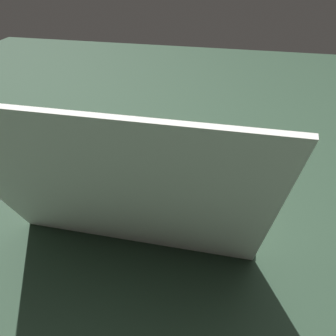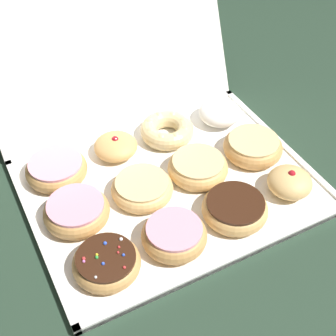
{
  "view_description": "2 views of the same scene",
  "coord_description": "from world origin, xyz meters",
  "px_view_note": "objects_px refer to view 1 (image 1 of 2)",
  "views": [
    {
      "loc": [
        -0.17,
        0.67,
        0.55
      ],
      "look_at": [
        -0.03,
        -0.05,
        0.03
      ],
      "focal_mm": 32.99,
      "sensor_mm": 36.0,
      "label": 1
    },
    {
      "loc": [
        -0.3,
        -0.57,
        0.67
      ],
      "look_at": [
        -0.01,
        0.0,
        0.06
      ],
      "focal_mm": 51.58,
      "sensor_mm": 36.0,
      "label": 2
    }
  ],
  "objects_px": {
    "chocolate_frosted_donut_2": "(145,151)",
    "jelly_filled_donut_3": "(107,146)",
    "sprinkle_donut_0": "(223,160)",
    "donut_box": "(156,183)",
    "jelly_filled_donut_9": "(166,210)",
    "pink_frosted_donut_4": "(223,185)",
    "glazed_ring_donut_6": "(135,174)",
    "pink_frosted_donut_1": "(184,154)",
    "glazed_ring_donut_5": "(177,178)",
    "cruller_donut_10": "(121,204)",
    "powdered_filled_donut_11": "(74,194)",
    "glazed_ring_donut_7": "(92,168)",
    "pink_frosted_donut_8": "(219,215)"
  },
  "relations": [
    {
      "from": "jelly_filled_donut_9",
      "to": "sprinkle_donut_0",
      "type": "bearing_deg",
      "value": -116.09
    },
    {
      "from": "glazed_ring_donut_5",
      "to": "powdered_filled_donut_11",
      "type": "height_order",
      "value": "powdered_filled_donut_11"
    },
    {
      "from": "jelly_filled_donut_9",
      "to": "cruller_donut_10",
      "type": "relative_size",
      "value": 0.77
    },
    {
      "from": "jelly_filled_donut_3",
      "to": "glazed_ring_donut_6",
      "type": "distance_m",
      "value": 0.18
    },
    {
      "from": "donut_box",
      "to": "pink_frosted_donut_4",
      "type": "distance_m",
      "value": 0.19
    },
    {
      "from": "sprinkle_donut_0",
      "to": "glazed_ring_donut_7",
      "type": "bearing_deg",
      "value": 18.67
    },
    {
      "from": "glazed_ring_donut_5",
      "to": "pink_frosted_donut_8",
      "type": "bearing_deg",
      "value": 135.06
    },
    {
      "from": "glazed_ring_donut_7",
      "to": "glazed_ring_donut_6",
      "type": "bearing_deg",
      "value": 179.52
    },
    {
      "from": "glazed_ring_donut_5",
      "to": "pink_frosted_donut_8",
      "type": "xyz_separation_m",
      "value": [
        -0.12,
        0.12,
        0.0
      ]
    },
    {
      "from": "glazed_ring_donut_5",
      "to": "jelly_filled_donut_3",
      "type": "bearing_deg",
      "value": -24.6
    },
    {
      "from": "chocolate_frosted_donut_2",
      "to": "glazed_ring_donut_7",
      "type": "height_order",
      "value": "glazed_ring_donut_7"
    },
    {
      "from": "pink_frosted_donut_8",
      "to": "jelly_filled_donut_9",
      "type": "bearing_deg",
      "value": 3.58
    },
    {
      "from": "pink_frosted_donut_4",
      "to": "glazed_ring_donut_7",
      "type": "xyz_separation_m",
      "value": [
        0.37,
        -0.0,
        -0.0
      ]
    },
    {
      "from": "sprinkle_donut_0",
      "to": "chocolate_frosted_donut_2",
      "type": "xyz_separation_m",
      "value": [
        0.25,
        0.0,
        0.0
      ]
    },
    {
      "from": "glazed_ring_donut_5",
      "to": "cruller_donut_10",
      "type": "relative_size",
      "value": 1.02
    },
    {
      "from": "powdered_filled_donut_11",
      "to": "glazed_ring_donut_6",
      "type": "bearing_deg",
      "value": -136.22
    },
    {
      "from": "pink_frosted_donut_4",
      "to": "powdered_filled_donut_11",
      "type": "height_order",
      "value": "powdered_filled_donut_11"
    },
    {
      "from": "cruller_donut_10",
      "to": "powdered_filled_donut_11",
      "type": "height_order",
      "value": "powdered_filled_donut_11"
    },
    {
      "from": "sprinkle_donut_0",
      "to": "glazed_ring_donut_5",
      "type": "height_order",
      "value": "sprinkle_donut_0"
    },
    {
      "from": "powdered_filled_donut_11",
      "to": "jelly_filled_donut_9",
      "type": "bearing_deg",
      "value": 178.72
    },
    {
      "from": "pink_frosted_donut_4",
      "to": "jelly_filled_donut_9",
      "type": "distance_m",
      "value": 0.18
    },
    {
      "from": "glazed_ring_donut_5",
      "to": "glazed_ring_donut_7",
      "type": "height_order",
      "value": "glazed_ring_donut_7"
    },
    {
      "from": "glazed_ring_donut_7",
      "to": "jelly_filled_donut_9",
      "type": "relative_size",
      "value": 1.37
    },
    {
      "from": "pink_frosted_donut_4",
      "to": "donut_box",
      "type": "bearing_deg",
      "value": -0.51
    },
    {
      "from": "pink_frosted_donut_1",
      "to": "pink_frosted_donut_8",
      "type": "height_order",
      "value": "pink_frosted_donut_1"
    },
    {
      "from": "cruller_donut_10",
      "to": "powdered_filled_donut_11",
      "type": "relative_size",
      "value": 1.25
    },
    {
      "from": "glazed_ring_donut_7",
      "to": "glazed_ring_donut_5",
      "type": "bearing_deg",
      "value": -178.65
    },
    {
      "from": "donut_box",
      "to": "jelly_filled_donut_9",
      "type": "height_order",
      "value": "jelly_filled_donut_9"
    },
    {
      "from": "pink_frosted_donut_8",
      "to": "powdered_filled_donut_11",
      "type": "relative_size",
      "value": 1.31
    },
    {
      "from": "glazed_ring_donut_6",
      "to": "jelly_filled_donut_9",
      "type": "relative_size",
      "value": 1.34
    },
    {
      "from": "pink_frosted_donut_1",
      "to": "chocolate_frosted_donut_2",
      "type": "distance_m",
      "value": 0.12
    },
    {
      "from": "pink_frosted_donut_4",
      "to": "cruller_donut_10",
      "type": "bearing_deg",
      "value": 27.14
    },
    {
      "from": "glazed_ring_donut_6",
      "to": "powdered_filled_donut_11",
      "type": "relative_size",
      "value": 1.29
    },
    {
      "from": "jelly_filled_donut_3",
      "to": "cruller_donut_10",
      "type": "relative_size",
      "value": 0.74
    },
    {
      "from": "powdered_filled_donut_11",
      "to": "glazed_ring_donut_7",
      "type": "bearing_deg",
      "value": -88.88
    },
    {
      "from": "chocolate_frosted_donut_2",
      "to": "jelly_filled_donut_3",
      "type": "xyz_separation_m",
      "value": [
        0.12,
        0.0,
        0.0
      ]
    },
    {
      "from": "sprinkle_donut_0",
      "to": "jelly_filled_donut_3",
      "type": "distance_m",
      "value": 0.37
    },
    {
      "from": "donut_box",
      "to": "jelly_filled_donut_9",
      "type": "distance_m",
      "value": 0.14
    },
    {
      "from": "chocolate_frosted_donut_2",
      "to": "pink_frosted_donut_4",
      "type": "height_order",
      "value": "pink_frosted_donut_4"
    },
    {
      "from": "jelly_filled_donut_9",
      "to": "cruller_donut_10",
      "type": "xyz_separation_m",
      "value": [
        0.12,
        -0.0,
        -0.0
      ]
    },
    {
      "from": "jelly_filled_donut_3",
      "to": "jelly_filled_donut_9",
      "type": "relative_size",
      "value": 0.95
    },
    {
      "from": "chocolate_frosted_donut_2",
      "to": "jelly_filled_donut_9",
      "type": "relative_size",
      "value": 1.35
    },
    {
      "from": "pink_frosted_donut_4",
      "to": "pink_frosted_donut_8",
      "type": "distance_m",
      "value": 0.12
    },
    {
      "from": "pink_frosted_donut_1",
      "to": "chocolate_frosted_donut_2",
      "type": "height_order",
      "value": "pink_frosted_donut_1"
    },
    {
      "from": "donut_box",
      "to": "chocolate_frosted_donut_2",
      "type": "distance_m",
      "value": 0.14
    },
    {
      "from": "donut_box",
      "to": "glazed_ring_donut_7",
      "type": "distance_m",
      "value": 0.19
    },
    {
      "from": "glazed_ring_donut_6",
      "to": "pink_frosted_donut_1",
      "type": "bearing_deg",
      "value": -132.75
    },
    {
      "from": "jelly_filled_donut_9",
      "to": "cruller_donut_10",
      "type": "distance_m",
      "value": 0.12
    },
    {
      "from": "pink_frosted_donut_8",
      "to": "donut_box",
      "type": "bearing_deg",
      "value": -33.23
    },
    {
      "from": "chocolate_frosted_donut_2",
      "to": "pink_frosted_donut_8",
      "type": "bearing_deg",
      "value": 135.86
    }
  ]
}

